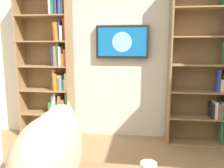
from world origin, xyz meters
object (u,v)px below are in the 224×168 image
(bookshelf_right, at_px, (52,66))
(cat, at_px, (51,149))
(bookshelf_left, at_px, (212,67))
(wall_mounted_tv, at_px, (122,42))

(bookshelf_right, height_order, cat, bookshelf_right)
(bookshelf_left, relative_size, bookshelf_right, 1.04)
(wall_mounted_tv, xyz_separation_m, cat, (0.13, 2.39, -0.51))
(bookshelf_right, relative_size, cat, 3.43)
(wall_mounted_tv, bearing_deg, bookshelf_left, 176.07)
(cat, bearing_deg, bookshelf_left, -120.43)
(bookshelf_left, distance_m, bookshelf_right, 2.26)
(bookshelf_right, bearing_deg, cat, 111.52)
(wall_mounted_tv, bearing_deg, bookshelf_right, 4.70)
(bookshelf_right, height_order, wall_mounted_tv, bookshelf_right)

